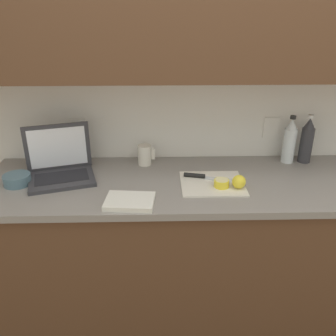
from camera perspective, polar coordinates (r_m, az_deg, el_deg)
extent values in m
plane|color=brown|center=(2.42, 8.45, -22.17)|extent=(12.00, 12.00, 0.00)
cube|color=white|center=(2.07, 9.08, 11.62)|extent=(5.20, 0.06, 2.60)
cube|color=white|center=(2.10, -14.20, 6.08)|extent=(0.09, 0.01, 0.12)
cube|color=white|center=(2.15, 16.21, 6.26)|extent=(0.09, 0.01, 0.12)
cube|color=brown|center=(1.83, 11.24, 24.70)|extent=(4.42, 0.32, 0.70)
cube|color=brown|center=(2.12, 9.20, -13.74)|extent=(2.50, 0.61, 0.90)
cube|color=gray|center=(1.87, 10.14, -2.41)|extent=(2.58, 0.64, 0.03)
cube|color=#333338|center=(1.91, -16.65, -1.66)|extent=(0.38, 0.33, 0.02)
cube|color=black|center=(1.90, -16.69, -1.37)|extent=(0.30, 0.22, 0.00)
cube|color=#333338|center=(1.97, -17.26, 3.22)|extent=(0.32, 0.10, 0.25)
cube|color=white|center=(1.96, -17.25, 3.16)|extent=(0.28, 0.09, 0.21)
cube|color=silver|center=(1.81, 7.09, -2.47)|extent=(0.32, 0.28, 0.01)
cube|color=silver|center=(1.84, 8.25, -1.80)|extent=(0.15, 0.07, 0.00)
cylinder|color=black|center=(1.85, 4.27, -1.18)|extent=(0.11, 0.05, 0.02)
cylinder|color=yellow|center=(1.76, 8.58, -2.44)|extent=(0.07, 0.07, 0.04)
cylinder|color=#F4EAA3|center=(1.75, 8.62, -1.87)|extent=(0.06, 0.06, 0.00)
sphere|color=yellow|center=(1.76, 11.31, -2.16)|extent=(0.07, 0.07, 0.07)
cylinder|color=#333338|center=(2.17, 21.26, 3.42)|extent=(0.07, 0.07, 0.20)
cone|color=#333338|center=(2.13, 21.79, 6.68)|extent=(0.06, 0.06, 0.06)
cylinder|color=white|center=(2.12, 21.95, 7.68)|extent=(0.03, 0.03, 0.02)
cylinder|color=silver|center=(2.13, 18.83, 3.41)|extent=(0.07, 0.07, 0.20)
cone|color=silver|center=(2.09, 19.30, 6.68)|extent=(0.06, 0.06, 0.06)
cylinder|color=black|center=(2.08, 19.44, 7.68)|extent=(0.03, 0.03, 0.02)
cylinder|color=silver|center=(2.00, -3.79, 2.11)|extent=(0.08, 0.08, 0.11)
cube|color=silver|center=(2.00, -2.41, 2.27)|extent=(0.02, 0.01, 0.06)
cylinder|color=slate|center=(1.94, -23.05, -1.72)|extent=(0.13, 0.13, 0.05)
cube|color=silver|center=(1.62, -6.15, -5.34)|extent=(0.23, 0.18, 0.02)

